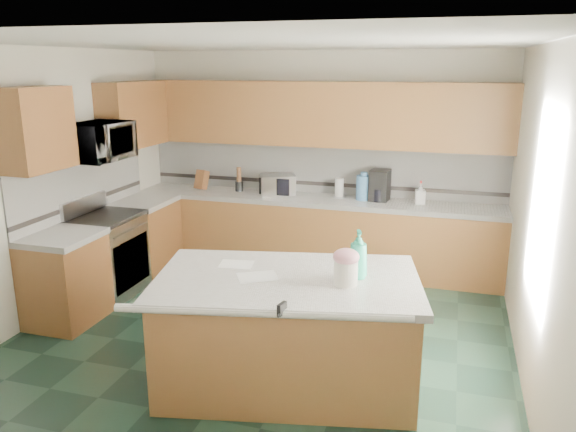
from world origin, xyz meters
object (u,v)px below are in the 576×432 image
(toaster_oven, at_px, (278,185))
(island_base, at_px, (287,334))
(soap_bottle_island, at_px, (358,254))
(treat_jar, at_px, (346,272))
(knife_block, at_px, (202,180))
(coffee_maker, at_px, (380,185))
(island_top, at_px, (287,281))

(toaster_oven, bearing_deg, island_base, -95.13)
(soap_bottle_island, relative_size, toaster_oven, 0.88)
(treat_jar, relative_size, toaster_oven, 0.44)
(soap_bottle_island, distance_m, knife_block, 3.64)
(knife_block, distance_m, toaster_oven, 1.06)
(knife_block, relative_size, toaster_oven, 0.58)
(island_base, relative_size, coffee_maker, 5.16)
(treat_jar, relative_size, coffee_maker, 0.50)
(soap_bottle_island, relative_size, knife_block, 1.52)
(knife_block, relative_size, coffee_maker, 0.67)
(island_top, height_order, toaster_oven, toaster_oven)
(island_top, distance_m, treat_jar, 0.48)
(coffee_maker, bearing_deg, knife_block, -172.88)
(island_base, relative_size, treat_jar, 10.32)
(island_top, bearing_deg, island_base, 0.00)
(island_top, bearing_deg, treat_jar, -12.96)
(island_base, xyz_separation_m, toaster_oven, (-0.96, 2.75, 0.62))
(knife_block, bearing_deg, island_base, -39.31)
(knife_block, xyz_separation_m, coffee_maker, (2.35, 0.03, 0.06))
(treat_jar, bearing_deg, coffee_maker, 71.08)
(island_base, bearing_deg, island_top, 0.00)
(island_top, relative_size, soap_bottle_island, 5.35)
(toaster_oven, distance_m, coffee_maker, 1.30)
(island_top, distance_m, coffee_maker, 2.81)
(island_base, height_order, knife_block, knife_block)
(treat_jar, bearing_deg, island_base, 157.35)
(island_base, bearing_deg, soap_bottle_island, 4.28)
(treat_jar, height_order, toaster_oven, toaster_oven)
(treat_jar, bearing_deg, knife_block, 110.40)
(toaster_oven, bearing_deg, island_top, -95.13)
(treat_jar, height_order, knife_block, knife_block)
(soap_bottle_island, bearing_deg, toaster_oven, 100.71)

